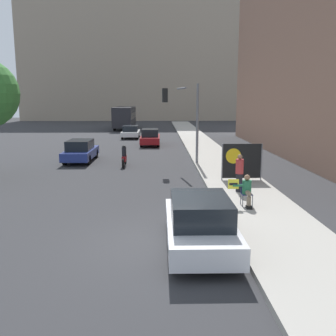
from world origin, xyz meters
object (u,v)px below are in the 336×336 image
Objects in this scene: traffic_light_pole at (185,110)px; parked_car_curbside at (200,223)px; jogger_on_sidewalk at (239,173)px; motorcycle_on_road at (124,157)px; car_on_road_midblock at (150,137)px; city_bus_on_road at (125,116)px; car_on_road_distant at (131,132)px; car_on_road_nearest at (81,151)px; seated_protester at (247,190)px; protest_banner at (242,161)px.

traffic_light_pole is 1.13× the size of parked_car_curbside.
jogger_on_sidewalk is 9.49m from motorcycle_on_road.
traffic_light_pole is (-1.93, 7.47, 2.49)m from jogger_on_sidewalk.
jogger_on_sidewalk reaches higher than car_on_road_midblock.
traffic_light_pole is 31.75m from city_bus_on_road.
car_on_road_midblock is 7.12m from car_on_road_distant.
car_on_road_nearest is at bearing -90.65° from city_bus_on_road.
car_on_road_midblock is at bearing 63.95° from car_on_road_nearest.
seated_protester is 0.12× the size of city_bus_on_road.
city_bus_on_road is at bearing 97.95° from parked_car_curbside.
car_on_road_distant is (-4.75, 17.94, -2.81)m from traffic_light_pole.
car_on_road_midblock is (-4.37, 18.67, -0.27)m from jogger_on_sidewalk.
jogger_on_sidewalk is 6.34m from parked_car_curbside.
jogger_on_sidewalk reaches higher than car_on_road_distant.
car_on_road_distant is 17.88m from motorcycle_on_road.
car_on_road_nearest reaches higher than car_on_road_distant.
motorcycle_on_road is (-1.36, -11.12, -0.19)m from car_on_road_midblock.
parked_car_curbside reaches higher than car_on_road_nearest.
car_on_road_midblock is at bearing 102.29° from traffic_light_pole.
traffic_light_pole is 2.25× the size of motorcycle_on_road.
motorcycle_on_road is (0.95, -17.85, -0.13)m from car_on_road_distant.
car_on_road_midblock is 20.27m from city_bus_on_road.
seated_protester is at bearing -53.45° from car_on_road_nearest.
protest_banner is at bearing -39.14° from motorcycle_on_road.
traffic_light_pole reaches higher than motorcycle_on_road.
seated_protester is 0.72× the size of jogger_on_sidewalk.
seated_protester is 4.72m from protest_banner.
seated_protester is 0.27× the size of car_on_road_distant.
protest_banner reaches higher than seated_protester.
traffic_light_pole is 0.49× the size of city_bus_on_road.
jogger_on_sidewalk is 0.75× the size of motorcycle_on_road.
car_on_road_distant is at bearing 107.57° from protest_banner.
parked_car_curbside is 0.43× the size of city_bus_on_road.
protest_banner is at bearing 70.40° from parked_car_curbside.
seated_protester is 10.23m from traffic_light_pole.
car_on_road_distant is 13.25m from city_bus_on_road.
car_on_road_midblock is at bearing -97.40° from jogger_on_sidewalk.
protest_banner is 0.46× the size of parked_car_curbside.
traffic_light_pole reaches higher than parked_car_curbside.
protest_banner is at bearing -63.43° from traffic_light_pole.
car_on_road_distant is at bearing -95.84° from jogger_on_sidewalk.
city_bus_on_road is at bearing 102.04° from traffic_light_pole.
jogger_on_sidewalk is 0.82× the size of protest_banner.
protest_banner is 0.20× the size of city_bus_on_road.
traffic_light_pole is 1.08× the size of car_on_road_nearest.
parked_car_curbside is at bearing -82.05° from city_bus_on_road.
protest_banner is 17.02m from car_on_road_midblock.
traffic_light_pole reaches higher than jogger_on_sidewalk.
seated_protester is 0.26× the size of car_on_road_midblock.
car_on_road_midblock is at bearing 83.03° from motorcycle_on_road.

